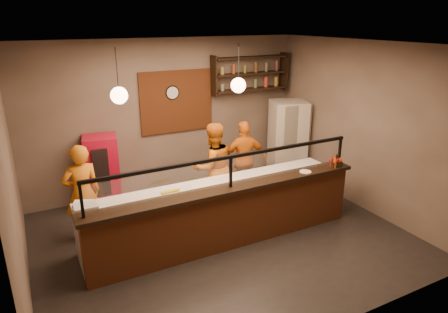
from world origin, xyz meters
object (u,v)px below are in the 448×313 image
wall_clock (172,93)px  red_cooler (103,172)px  cook_mid (213,167)px  pizza_dough (207,186)px  fridge (287,140)px  condiment_caddy (336,164)px  cook_right (244,160)px  cook_left (82,193)px  pepper_mill (337,160)px

wall_clock → red_cooler: 2.14m
cook_mid → red_cooler: bearing=-31.1°
pizza_dough → fridge: bearing=29.4°
fridge → red_cooler: size_ratio=1.25×
pizza_dough → condiment_caddy: condiment_caddy is taller
condiment_caddy → cook_mid: bearing=140.3°
cook_mid → fridge: (2.24, 0.69, 0.04)m
wall_clock → red_cooler: wall_clock is taller
cook_right → condiment_caddy: (0.90, -1.68, 0.30)m
cook_left → fridge: bearing=-177.4°
cook_right → red_cooler: bearing=-4.1°
red_cooler → pepper_mill: red_cooler is taller
fridge → pepper_mill: fridge is taller
wall_clock → pepper_mill: bearing=-54.1°
cook_left → red_cooler: size_ratio=1.15×
wall_clock → cook_right: bearing=-46.4°
red_cooler → condiment_caddy: 4.41m
wall_clock → pizza_dough: (-0.27, -2.25, -1.19)m
cook_right → pizza_dough: bearing=52.1°
red_cooler → pizza_dough: (1.34, -1.94, 0.18)m
cook_mid → fridge: fridge is taller
fridge → pepper_mill: bearing=-84.1°
fridge → pepper_mill: (-0.47, -2.11, 0.26)m
red_cooler → pizza_dough: 2.36m
cook_mid → pepper_mill: (1.77, -1.42, 0.30)m
cook_left → red_cooler: (0.54, 1.10, -0.11)m
fridge → cook_left: bearing=-152.8°
condiment_caddy → pepper_mill: bearing=34.7°
wall_clock → pizza_dough: size_ratio=0.62×
wall_clock → red_cooler: bearing=-169.1°
wall_clock → cook_right: wall_clock is taller
cook_right → condiment_caddy: bearing=131.4°
red_cooler → pepper_mill: size_ratio=6.62×
cook_left → pizza_dough: (1.88, -0.85, 0.07)m
fridge → condiment_caddy: (-0.51, -2.13, 0.21)m
red_cooler → cook_left: bearing=-106.9°
cook_left → pepper_mill: (4.18, -1.40, 0.34)m
pizza_dough → pepper_mill: pepper_mill is taller
cook_right → pepper_mill: 1.93m
cook_mid → pepper_mill: bearing=140.2°
cook_left → condiment_caddy: 4.39m
wall_clock → cook_mid: (0.26, -1.39, -1.23)m
cook_mid → condiment_caddy: 2.27m
red_cooler → condiment_caddy: size_ratio=7.86×
fridge → red_cooler: fridge is taller
wall_clock → condiment_caddy: bearing=-54.8°
red_cooler → cook_mid: bearing=-20.6°
red_cooler → cook_right: bearing=-7.9°
wall_clock → pepper_mill: wall_clock is taller
cook_left → pepper_mill: cook_left is taller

